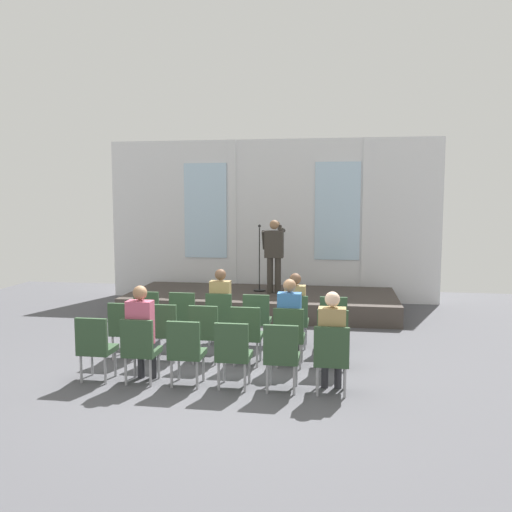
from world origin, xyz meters
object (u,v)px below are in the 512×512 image
Objects in this scene: chair_r0_c4 at (295,318)px; chair_r0_c3 at (257,316)px; chair_r0_c1 at (184,314)px; audience_r0_c2 at (221,302)px; chair_r2_c1 at (140,347)px; chair_r0_c0 at (149,313)px; chair_r1_c1 at (165,328)px; chair_r1_c5 at (333,335)px; chair_r2_c0 at (95,345)px; chair_r1_c2 at (205,330)px; audience_r2_c5 at (332,337)px; mic_stand at (259,277)px; chair_r2_c5 at (331,355)px; chair_r1_c4 at (289,333)px; speaker at (274,251)px; chair_r2_c2 at (186,349)px; chair_r0_c2 at (220,315)px; chair_r2_c4 at (282,353)px; chair_r2_c3 at (233,351)px; chair_r0_c5 at (333,319)px; audience_r0_c4 at (295,306)px; chair_r1_c0 at (125,327)px; audience_r1_c4 at (290,318)px; audience_r2_c1 at (142,329)px; chair_r1_c3 at (247,331)px.

chair_r0_c3 is at bearing 180.00° from chair_r0_c4.
audience_r0_c2 reaches higher than chair_r0_c1.
chair_r0_c1 is 1.99m from chair_r0_c4.
chair_r0_c0 is at bearing 107.17° from chair_r2_c1.
chair_r1_c5 is (2.65, 0.00, 0.00)m from chair_r1_c1.
chair_r1_c5 is at bearing -17.93° from chair_r0_c0.
chair_r2_c0 is (-0.66, -2.14, 0.00)m from chair_r0_c1.
audience_r0_c2 is at bearing 90.00° from chair_r1_c2.
audience_r2_c5 is (1.99, -0.99, 0.23)m from chair_r1_c2.
mic_stand is 5.54m from chair_r2_c5.
audience_r2_c5 is (0.66, -0.99, 0.23)m from chair_r1_c4.
chair_r2_c2 is (-0.61, -5.03, -0.88)m from speaker.
chair_r0_c2 is 1.00× the size of chair_r2_c4.
mic_stand is 4.28m from chair_r1_c1.
chair_r2_c3 is at bearing 180.00° from chair_r2_c4.
chair_r1_c5 is (0.00, -1.07, 0.00)m from chair_r0_c5.
chair_r2_c1 is (-1.99, -2.23, -0.19)m from audience_r0_c4.
chair_r1_c2 is 1.00× the size of chair_r2_c1.
chair_r1_c0 and chair_r2_c1 have the same top height.
audience_r0_c2 is 1.70m from audience_r1_c4.
audience_r0_c4 is at bearing -75.65° from speaker.
audience_r2_c1 is at bearing -90.00° from chair_r1_c1.
chair_r1_c4 is (-0.66, -1.07, 0.00)m from chair_r0_c5.
chair_r1_c3 is at bearing 58.28° from chair_r2_c2.
chair_r1_c0 is 0.69× the size of audience_r1_c4.
audience_r2_c1 reaches higher than chair_r2_c4.
chair_r0_c1 is 2.65m from chair_r0_c5.
audience_r0_c2 is at bearing 90.00° from chair_r2_c2.
speaker is 1.78× the size of chair_r2_c3.
chair_r0_c0 is 1.00× the size of chair_r0_c5.
audience_r2_c5 reaches higher than chair_r1_c3.
chair_r0_c5 is at bearing -60.64° from mic_stand.
chair_r0_c4 is at bearing 90.00° from chair_r2_c4.
chair_r1_c3 is 2.26m from chair_r2_c0.
chair_r1_c1 is 1.32m from chair_r1_c3.
chair_r1_c1 is at bearing 58.28° from chair_r2_c0.
mic_stand reaches higher than chair_r2_c2.
chair_r2_c1 is 2.66m from audience_r2_c5.
chair_r0_c2 is at bearing 121.72° from chair_r1_c3.
audience_r0_c2 is at bearing 40.99° from chair_r1_c0.
audience_r1_c4 reaches higher than chair_r0_c3.
speaker reaches higher than chair_r2_c4.
speaker is at bearing -31.21° from mic_stand.
chair_r2_c3 is at bearing -47.17° from chair_r0_c0.
audience_r0_c2 is at bearing 120.79° from chair_r2_c4.
speaker reaches higher than chair_r0_c3.
audience_r0_c2 reaches higher than chair_r0_c3.
chair_r2_c4 is (1.32, -2.22, -0.22)m from audience_r0_c2.
chair_r0_c4 is at bearing 46.11° from audience_r2_c1.
chair_r0_c3 and chair_r1_c0 have the same top height.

